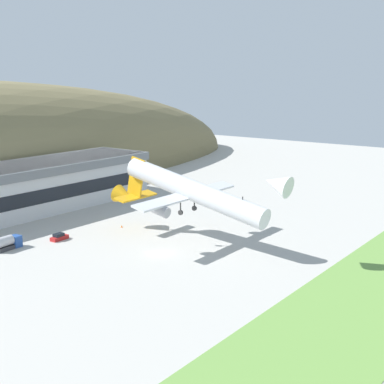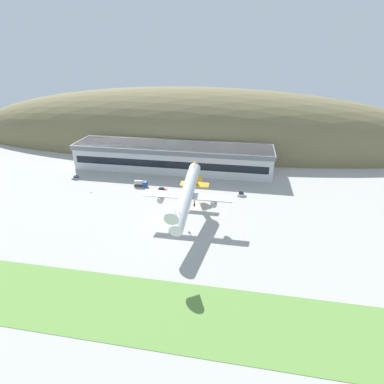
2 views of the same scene
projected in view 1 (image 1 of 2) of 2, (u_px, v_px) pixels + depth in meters
name	position (u px, v px, depth m)	size (l,w,h in m)	color
ground_plane	(160.00, 254.00, 111.57)	(407.04, 407.04, 0.00)	#ADAAA3
grass_strip_foreground	(358.00, 304.00, 86.41)	(366.33, 21.21, 0.08)	#669342
cargo_airplane	(190.00, 192.00, 116.57)	(32.10, 47.01, 13.54)	silver
service_car_1	(59.00, 237.00, 120.91)	(4.30, 2.04, 1.56)	#B21E1E
service_car_2	(157.00, 207.00, 149.40)	(3.77, 1.97, 1.68)	silver
fuel_truck	(8.00, 243.00, 114.03)	(6.22, 2.66, 3.05)	#264C99
traffic_cone_0	(122.00, 226.00, 131.17)	(0.52, 0.52, 0.58)	orange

